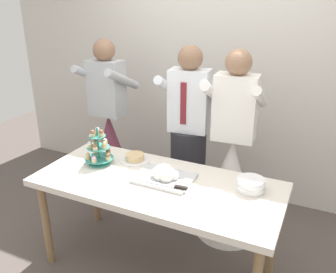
{
  "coord_description": "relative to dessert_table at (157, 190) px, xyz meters",
  "views": [
    {
      "loc": [
        1.04,
        -2.02,
        2.03
      ],
      "look_at": [
        0.02,
        0.15,
        1.07
      ],
      "focal_mm": 37.94,
      "sensor_mm": 36.0,
      "label": 1
    }
  ],
  "objects": [
    {
      "name": "round_cake",
      "position": [
        -0.32,
        0.23,
        0.1
      ],
      "size": [
        0.24,
        0.24,
        0.06
      ],
      "color": "white",
      "rests_on": "dessert_table"
    },
    {
      "name": "person_bride",
      "position": [
        0.36,
        0.68,
        -0.12
      ],
      "size": [
        0.56,
        0.56,
        1.66
      ],
      "color": "white",
      "rests_on": "ground_plane"
    },
    {
      "name": "rear_wall",
      "position": [
        0.0,
        1.47,
        0.75
      ],
      "size": [
        5.2,
        0.1,
        2.9
      ],
      "primitive_type": "cube",
      "color": "beige",
      "rests_on": "ground_plane"
    },
    {
      "name": "ground_plane",
      "position": [
        0.0,
        0.0,
        -0.7
      ],
      "size": [
        8.0,
        8.0,
        0.0
      ],
      "primitive_type": "plane",
      "color": "#564C47"
    },
    {
      "name": "person_guest",
      "position": [
        -0.94,
        0.78,
        -0.12
      ],
      "size": [
        0.56,
        0.56,
        1.66
      ],
      "color": "brown",
      "rests_on": "ground_plane"
    },
    {
      "name": "dessert_table",
      "position": [
        0.0,
        0.0,
        0.0
      ],
      "size": [
        1.8,
        0.8,
        0.78
      ],
      "color": "silver",
      "rests_on": "ground_plane"
    },
    {
      "name": "cupcake_stand",
      "position": [
        -0.55,
        0.07,
        0.19
      ],
      "size": [
        0.23,
        0.23,
        0.31
      ],
      "color": "teal",
      "rests_on": "dessert_table"
    },
    {
      "name": "plate_stack",
      "position": [
        0.64,
        0.17,
        0.12
      ],
      "size": [
        0.2,
        0.2,
        0.09
      ],
      "color": "white",
      "rests_on": "dessert_table"
    },
    {
      "name": "main_cake_tray",
      "position": [
        0.04,
        0.04,
        0.12
      ],
      "size": [
        0.44,
        0.31,
        0.12
      ],
      "color": "silver",
      "rests_on": "dessert_table"
    },
    {
      "name": "person_groom",
      "position": [
        -0.05,
        0.71,
        0.05
      ],
      "size": [
        0.51,
        0.53,
        1.66
      ],
      "color": "#232328",
      "rests_on": "ground_plane"
    }
  ]
}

